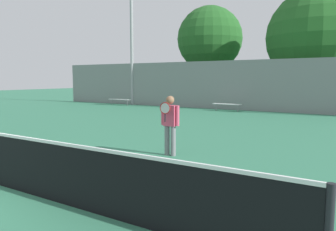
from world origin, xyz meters
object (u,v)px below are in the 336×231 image
Objects in this scene: tennis_player at (170,122)px; light_pole_near_left at (132,20)px; tree_green_broad at (210,39)px; bench_adjacent_court at (227,104)px; bench_courtside_near at (120,100)px; tree_green_tall at (315,37)px.

tennis_player is 18.77m from light_pole_near_left.
bench_adjacent_court is at bearing -56.39° from tree_green_broad.
bench_adjacent_court is 0.16× the size of light_pole_near_left.
tree_green_broad is (4.35, 5.19, -1.23)m from light_pole_near_left.
light_pole_near_left is at bearing -129.96° from tree_green_broad.
tree_green_broad reaches higher than bench_courtside_near.
bench_courtside_near is at bearing 180.00° from bench_adjacent_court.
tennis_player is 0.14× the size of light_pole_near_left.
light_pole_near_left is 1.42× the size of tree_green_broad.
bench_courtside_near and bench_adjacent_court have the same top height.
bench_courtside_near is (-12.27, 12.34, -0.49)m from tennis_player.
bench_adjacent_court is at bearing 101.62° from tennis_player.
tennis_player is 0.20× the size of tree_green_tall.
light_pole_near_left is 13.61m from tree_green_tall.
tree_green_broad is at bearing 50.04° from light_pole_near_left.
bench_courtside_near is at bearing -127.47° from tree_green_broad.
light_pole_near_left is (-8.51, 1.07, 6.24)m from bench_adjacent_court.
bench_courtside_near is at bearing -158.31° from tree_green_tall.
bench_adjacent_court is (8.96, -0.00, -0.00)m from bench_courtside_near.
bench_courtside_near is 0.17× the size of light_pole_near_left.
bench_courtside_near is 1.05× the size of bench_adjacent_court.
tree_green_tall is (13.28, 5.28, 4.52)m from bench_courtside_near.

